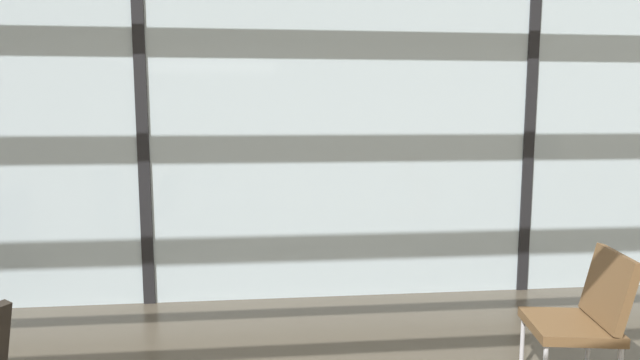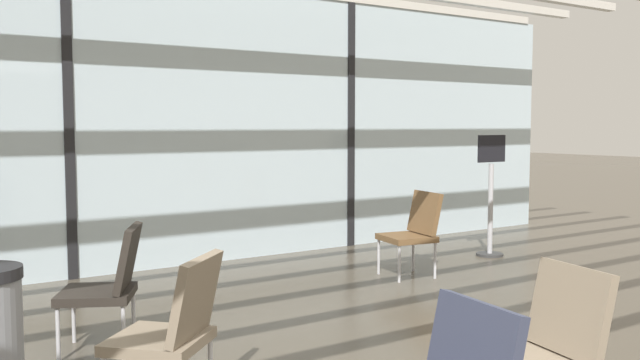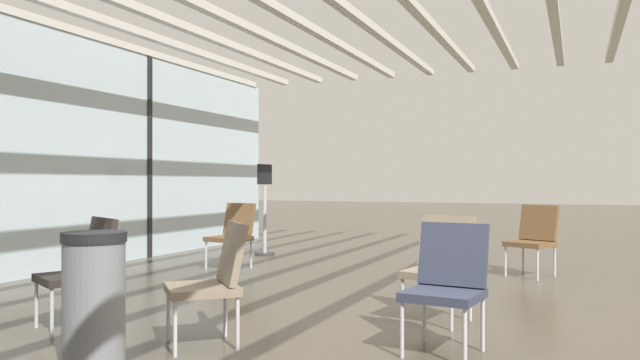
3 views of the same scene
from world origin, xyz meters
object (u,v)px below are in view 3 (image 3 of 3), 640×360
(trash_bin, at_px, (94,304))
(info_sign, at_px, (265,212))
(lounge_chair_0, at_px, (233,231))
(lounge_chair_7, at_px, (84,265))
(lounge_chair_5, at_px, (534,236))
(lounge_chair_1, at_px, (214,275))
(lounge_chair_4, at_px, (441,261))
(lounge_chair_2, at_px, (447,279))

(trash_bin, relative_size, info_sign, 0.60)
(lounge_chair_0, height_order, lounge_chair_7, same)
(lounge_chair_5, bearing_deg, trash_bin, -88.06)
(lounge_chair_1, distance_m, lounge_chair_4, 1.93)
(lounge_chair_2, bearing_deg, lounge_chair_1, -156.15)
(lounge_chair_1, xyz_separation_m, info_sign, (4.88, 2.20, 0.18))
(lounge_chair_1, bearing_deg, lounge_chair_7, -135.18)
(lounge_chair_7, bearing_deg, lounge_chair_0, 128.46)
(lounge_chair_2, height_order, lounge_chair_4, same)
(lounge_chair_7, xyz_separation_m, trash_bin, (-0.93, -0.98, -0.06))
(lounge_chair_0, bearing_deg, trash_bin, -59.42)
(lounge_chair_2, bearing_deg, lounge_chair_4, 111.20)
(lounge_chair_7, bearing_deg, lounge_chair_2, 36.41)
(info_sign, bearing_deg, lounge_chair_0, -168.09)
(lounge_chair_0, xyz_separation_m, lounge_chair_2, (-2.92, -3.45, 0.00))
(lounge_chair_7, bearing_deg, lounge_chair_4, 55.38)
(lounge_chair_2, height_order, lounge_chair_5, same)
(lounge_chair_4, distance_m, lounge_chair_7, 2.91)
(lounge_chair_0, relative_size, lounge_chair_1, 1.00)
(lounge_chair_1, relative_size, lounge_chair_2, 1.00)
(lounge_chair_0, bearing_deg, lounge_chair_7, -69.39)
(lounge_chair_4, xyz_separation_m, lounge_chair_5, (2.84, -0.56, 0.00))
(lounge_chair_0, relative_size, lounge_chair_2, 1.00)
(lounge_chair_2, relative_size, lounge_chair_7, 1.00)
(trash_bin, bearing_deg, lounge_chair_0, 20.64)
(lounge_chair_2, bearing_deg, info_sign, 137.47)
(lounge_chair_4, relative_size, info_sign, 0.60)
(lounge_chair_2, distance_m, lounge_chair_7, 2.85)
(lounge_chair_5, bearing_deg, lounge_chair_4, -76.30)
(lounge_chair_1, bearing_deg, info_sign, 161.14)
(lounge_chair_5, bearing_deg, info_sign, -164.07)
(lounge_chair_2, height_order, lounge_chair_7, same)
(lounge_chair_4, distance_m, trash_bin, 2.78)
(lounge_chair_0, distance_m, lounge_chair_5, 3.87)
(lounge_chair_5, distance_m, lounge_chair_7, 5.24)
(info_sign, bearing_deg, lounge_chair_1, -155.75)
(lounge_chair_0, relative_size, lounge_chair_4, 1.00)
(lounge_chair_5, bearing_deg, lounge_chair_1, -89.18)
(lounge_chair_2, distance_m, lounge_chair_5, 3.78)
(lounge_chair_7, height_order, info_sign, info_sign)
(lounge_chair_1, relative_size, lounge_chair_5, 1.00)
(lounge_chair_1, xyz_separation_m, lounge_chair_7, (0.05, 1.25, 0.00))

